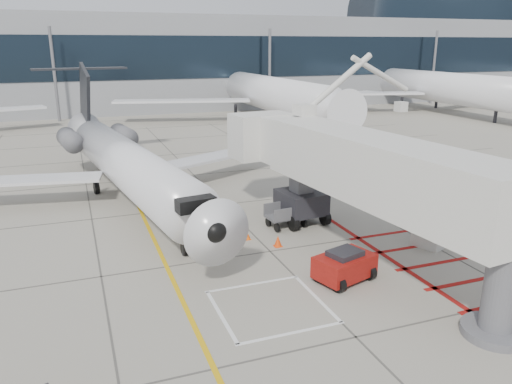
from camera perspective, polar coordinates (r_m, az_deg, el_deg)
name	(u,v)px	position (r m, az deg, el deg)	size (l,w,h in m)	color
ground_plane	(306,287)	(21.43, 5.69, -10.75)	(260.00, 260.00, 0.00)	gray
regional_jet	(137,146)	(30.02, -13.47, 5.12)	(24.74, 31.19, 8.17)	silver
jet_bridge	(376,182)	(22.75, 13.56, 1.11)	(9.29, 19.61, 7.84)	silver
pushback_tug	(344,265)	(21.89, 10.08, -8.19)	(2.52, 1.57, 1.47)	maroon
baggage_cart	(286,215)	(27.76, 3.48, -2.66)	(2.16, 1.37, 1.37)	#505055
ground_power_unit	(437,225)	(27.03, 19.98, -3.52)	(2.49, 1.45, 1.97)	beige
cone_nose	(247,235)	(26.11, -1.05, -4.89)	(0.37, 0.37, 0.51)	#F1570C
cone_side	(278,241)	(25.23, 2.52, -5.62)	(0.41, 0.41, 0.57)	#EE400C
terminal_building	(181,61)	(89.04, -8.61, 14.54)	(180.00, 28.00, 14.00)	gray
terminal_glass_band	(201,57)	(75.33, -6.32, 15.06)	(180.00, 0.10, 6.00)	black
terminal_dome	(465,23)	(117.32, 22.77, 17.36)	(40.00, 28.00, 28.00)	black
bg_aircraft_c	(264,70)	(67.70, 0.87, 13.73)	(38.99, 43.32, 13.00)	silver
bg_aircraft_d	(432,67)	(81.55, 19.48, 13.37)	(39.58, 43.98, 13.19)	silver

